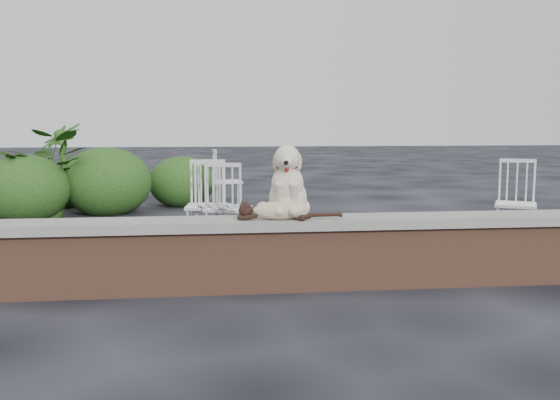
{
  "coord_description": "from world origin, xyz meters",
  "views": [
    {
      "loc": [
        -0.63,
        -4.8,
        1.34
      ],
      "look_at": [
        -0.05,
        0.2,
        0.7
      ],
      "focal_mm": 39.22,
      "sensor_mm": 36.0,
      "label": 1
    }
  ],
  "objects": [
    {
      "name": "cat",
      "position": [
        -0.08,
        -0.08,
        0.66
      ],
      "size": [
        1.0,
        0.4,
        0.16
      ],
      "primitive_type": null,
      "rotation": [
        0.0,
        0.0,
        -0.18
      ],
      "color": "#C1AF8A",
      "rests_on": "capstone"
    },
    {
      "name": "chair_c",
      "position": [
        -0.45,
        1.51,
        0.47
      ],
      "size": [
        0.7,
        0.7,
        0.94
      ],
      "primitive_type": null,
      "rotation": [
        0.0,
        0.0,
        2.84
      ],
      "color": "white",
      "rests_on": "ground"
    },
    {
      "name": "chair_b",
      "position": [
        -0.67,
        1.7,
        0.47
      ],
      "size": [
        0.61,
        0.61,
        0.94
      ],
      "primitive_type": null,
      "rotation": [
        0.0,
        0.0,
        -0.09
      ],
      "color": "white",
      "rests_on": "ground"
    },
    {
      "name": "ground",
      "position": [
        0.0,
        0.0,
        0.0
      ],
      "size": [
        60.0,
        60.0,
        0.0
      ],
      "primitive_type": "plane",
      "color": "black",
      "rests_on": "ground"
    },
    {
      "name": "potted_plant_b",
      "position": [
        -2.96,
        5.22,
        0.66
      ],
      "size": [
        1.04,
        1.04,
        1.33
      ],
      "primitive_type": "imported",
      "rotation": [
        0.0,
        0.0,
        -0.89
      ],
      "color": "#1F3F12",
      "rests_on": "ground"
    },
    {
      "name": "potted_plant_a",
      "position": [
        -2.92,
        4.05,
        0.63
      ],
      "size": [
        1.26,
        1.14,
        1.25
      ],
      "primitive_type": "imported",
      "rotation": [
        0.0,
        0.0,
        0.15
      ],
      "color": "#1F3F12",
      "rests_on": "ground"
    },
    {
      "name": "shrubbery",
      "position": [
        -2.25,
        4.41,
        0.43
      ],
      "size": [
        3.22,
        2.31,
        1.04
      ],
      "color": "#1F3F12",
      "rests_on": "ground"
    },
    {
      "name": "chair_d",
      "position": [
        2.68,
        1.46,
        0.47
      ],
      "size": [
        0.76,
        0.76,
        0.94
      ],
      "primitive_type": null,
      "rotation": [
        0.0,
        0.0,
        -0.48
      ],
      "color": "white",
      "rests_on": "ground"
    },
    {
      "name": "chair_a",
      "position": [
        -0.52,
        1.59,
        0.47
      ],
      "size": [
        0.79,
        0.79,
        0.94
      ],
      "primitive_type": null,
      "rotation": [
        0.0,
        0.0,
        0.79
      ],
      "color": "white",
      "rests_on": "ground"
    },
    {
      "name": "capstone",
      "position": [
        0.0,
        0.0,
        0.54
      ],
      "size": [
        6.2,
        0.4,
        0.08
      ],
      "primitive_type": "cube",
      "color": "slate",
      "rests_on": "brick_wall"
    },
    {
      "name": "brick_wall",
      "position": [
        0.0,
        0.0,
        0.25
      ],
      "size": [
        6.0,
        0.3,
        0.5
      ],
      "primitive_type": "cube",
      "color": "brown",
      "rests_on": "ground"
    },
    {
      "name": "chair_e",
      "position": [
        -0.37,
        4.43,
        0.47
      ],
      "size": [
        0.61,
        0.61,
        0.94
      ],
      "primitive_type": null,
      "rotation": [
        0.0,
        0.0,
        1.66
      ],
      "color": "white",
      "rests_on": "ground"
    },
    {
      "name": "dog",
      "position": [
        -0.0,
        0.07,
        0.88
      ],
      "size": [
        0.47,
        0.57,
        0.59
      ],
      "primitive_type": null,
      "rotation": [
        0.0,
        0.0,
        -0.18
      ],
      "color": "beige",
      "rests_on": "capstone"
    }
  ]
}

